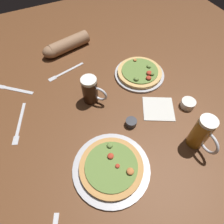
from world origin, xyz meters
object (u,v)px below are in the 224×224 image
at_px(pizza_plate_near, 111,167).
at_px(napkin_folded, 158,108).
at_px(fork_left, 19,123).
at_px(beer_mug_amber, 202,133).
at_px(ramekin_sauce, 131,123).
at_px(fork_spare, 66,72).
at_px(knife_right, 13,89).
at_px(beer_mug_dark, 91,90).
at_px(pizza_plate_far, 140,73).
at_px(diner_arm, 65,46).
at_px(ramekin_butter, 188,104).

bearing_deg(pizza_plate_near, napkin_folded, 26.91).
bearing_deg(fork_left, beer_mug_amber, -32.71).
bearing_deg(ramekin_sauce, fork_spare, 109.62).
bearing_deg(knife_right, ramekin_sauce, -45.26).
relative_size(beer_mug_dark, ramekin_sauce, 2.75).
bearing_deg(fork_left, napkin_folded, -18.19).
distance_m(beer_mug_amber, ramekin_sauce, 0.30).
bearing_deg(fork_left, ramekin_sauce, -25.97).
distance_m(pizza_plate_near, napkin_folded, 0.38).
bearing_deg(pizza_plate_far, fork_spare, 151.08).
relative_size(beer_mug_amber, napkin_folded, 1.16).
bearing_deg(fork_left, knife_right, 87.31).
distance_m(pizza_plate_near, knife_right, 0.68).
height_order(pizza_plate_far, beer_mug_amber, beer_mug_amber).
bearing_deg(fork_left, fork_spare, 38.41).
bearing_deg(beer_mug_amber, beer_mug_dark, 126.63).
relative_size(fork_left, diner_arm, 0.73).
height_order(beer_mug_amber, fork_spare, beer_mug_amber).
distance_m(beer_mug_amber, fork_left, 0.81).
height_order(ramekin_sauce, napkin_folded, ramekin_sauce).
xyz_separation_m(ramekin_butter, knife_right, (-0.77, 0.49, -0.02)).
distance_m(pizza_plate_far, knife_right, 0.69).
xyz_separation_m(fork_left, diner_arm, (0.36, 0.42, 0.04)).
distance_m(fork_spare, diner_arm, 0.20).
bearing_deg(ramekin_butter, beer_mug_amber, -118.41).
bearing_deg(beer_mug_amber, pizza_plate_near, 171.92).
bearing_deg(beer_mug_dark, beer_mug_amber, -53.37).
height_order(pizza_plate_near, ramekin_sauce, pizza_plate_near).
distance_m(ramekin_sauce, fork_spare, 0.50).
height_order(beer_mug_amber, napkin_folded, beer_mug_amber).
relative_size(napkin_folded, fork_left, 0.67).
xyz_separation_m(pizza_plate_near, ramekin_butter, (0.48, 0.13, 0.00)).
xyz_separation_m(pizza_plate_near, fork_left, (-0.30, 0.38, -0.01)).
xyz_separation_m(ramekin_sauce, knife_right, (-0.46, 0.46, -0.01)).
relative_size(beer_mug_dark, napkin_folded, 0.96).
height_order(ramekin_sauce, ramekin_butter, ramekin_butter).
distance_m(beer_mug_dark, fork_spare, 0.27).
xyz_separation_m(ramekin_sauce, fork_spare, (-0.17, 0.47, -0.01)).
bearing_deg(fork_spare, knife_right, -178.84).
bearing_deg(napkin_folded, beer_mug_dark, 144.04).
distance_m(ramekin_butter, diner_arm, 0.80).
distance_m(beer_mug_dark, diner_arm, 0.43).
distance_m(beer_mug_amber, ramekin_butter, 0.22).
bearing_deg(ramekin_butter, pizza_plate_near, -165.24).
height_order(ramekin_butter, napkin_folded, ramekin_butter).
xyz_separation_m(pizza_plate_far, beer_mug_amber, (0.01, -0.47, 0.07)).
relative_size(knife_right, diner_arm, 0.61).
xyz_separation_m(ramekin_sauce, napkin_folded, (0.17, 0.02, -0.01)).
relative_size(beer_mug_amber, ramekin_sauce, 3.34).
bearing_deg(diner_arm, pizza_plate_far, -51.30).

